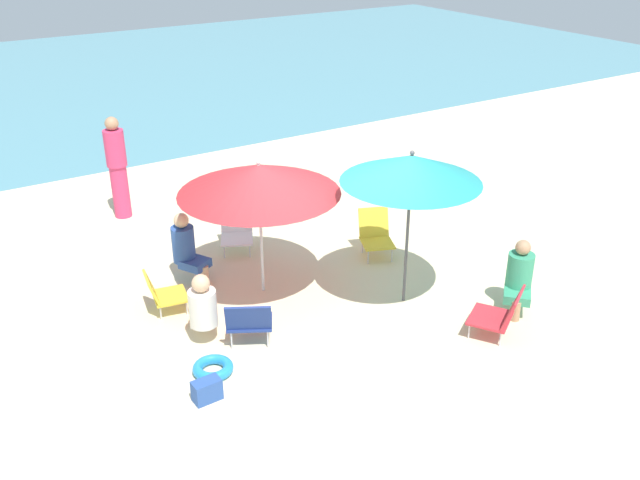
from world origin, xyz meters
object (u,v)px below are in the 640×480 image
object	(u,v)px
beach_chair_e	(162,293)
person_c	(117,167)
person_b	(203,307)
umbrella_teal	(411,169)
beach_bag	(207,390)
beach_chair_b	(237,230)
person_a	(186,246)
beach_chair_a	(249,321)
swim_ring	(213,368)
umbrella_red	(259,179)
person_d	(519,275)
beach_chair_d	(500,314)
beach_chair_c	(375,233)

from	to	relation	value
beach_chair_e	person_c	distance (m)	3.39
person_b	person_c	xyz separation A→B (m)	(0.33, 4.17, 0.42)
umbrella_teal	beach_bag	bearing A→B (deg)	-170.29
beach_chair_e	person_b	xyz separation A→B (m)	(0.20, -0.87, 0.17)
umbrella_teal	beach_bag	size ratio (longest dim) A/B	6.92
beach_chair_b	person_a	distance (m)	1.15
beach_chair_a	swim_ring	world-z (taller)	beach_chair_a
beach_chair_b	beach_chair_e	xyz separation A→B (m)	(-1.63, -1.17, -0.02)
umbrella_red	person_a	size ratio (longest dim) A/B	2.13
umbrella_red	beach_chair_a	size ratio (longest dim) A/B	2.96
person_b	umbrella_teal	bearing A→B (deg)	-80.31
umbrella_teal	beach_chair_b	xyz separation A→B (m)	(-1.19, 2.59, -1.57)
person_b	person_d	xyz separation A→B (m)	(3.74, -1.50, 0.04)
beach_chair_d	person_d	xyz separation A→B (m)	(0.66, 0.35, 0.17)
person_a	person_c	distance (m)	2.66
beach_chair_d	person_a	xyz separation A→B (m)	(-2.66, 3.38, 0.19)
beach_chair_d	beach_chair_e	world-z (taller)	beach_chair_d
beach_chair_d	beach_chair_e	size ratio (longest dim) A/B	1.34
beach_chair_a	swim_ring	xyz separation A→B (m)	(-0.60, -0.26, -0.29)
beach_chair_a	beach_chair_b	world-z (taller)	beach_chair_a
person_b	person_c	size ratio (longest dim) A/B	0.53
umbrella_red	beach_bag	bearing A→B (deg)	-132.42
beach_chair_d	beach_bag	xyz separation A→B (m)	(-3.53, 0.76, -0.19)
person_a	swim_ring	bearing A→B (deg)	-43.31
umbrella_teal	person_d	world-z (taller)	umbrella_teal
umbrella_teal	beach_chair_a	distance (m)	2.70
beach_chair_a	beach_chair_b	distance (m)	2.66
person_c	umbrella_red	bearing A→B (deg)	-9.83
umbrella_red	person_b	distance (m)	1.78
person_a	beach_chair_d	bearing A→B (deg)	10.72
beach_chair_e	person_c	bearing A→B (deg)	91.06
umbrella_red	beach_chair_a	xyz separation A→B (m)	(-0.76, -1.09, -1.29)
person_d	umbrella_red	bearing A→B (deg)	-82.89
beach_chair_b	beach_chair_c	bearing A→B (deg)	79.03
beach_chair_d	beach_chair_a	bearing A→B (deg)	30.00
umbrella_teal	beach_chair_d	bearing A→B (deg)	-70.56
person_a	person_c	xyz separation A→B (m)	(-0.09, 2.64, 0.36)
person_a	person_b	distance (m)	1.58
beach_chair_d	beach_chair_e	distance (m)	4.26
umbrella_red	person_c	xyz separation A→B (m)	(-0.82, 3.49, -0.76)
beach_chair_a	beach_chair_e	xyz separation A→B (m)	(-0.60, 1.28, -0.06)
beach_chair_b	beach_chair_c	xyz separation A→B (m)	(1.68, -1.28, 0.04)
beach_chair_b	person_a	world-z (taller)	person_a
beach_chair_d	person_c	bearing A→B (deg)	-7.29
umbrella_red	umbrella_teal	distance (m)	1.93
person_c	person_d	bearing A→B (deg)	7.86
beach_chair_b	person_b	size ratio (longest dim) A/B	0.83
beach_chair_b	person_a	size ratio (longest dim) A/B	0.76
beach_chair_c	beach_bag	bearing A→B (deg)	-40.69
person_a	person_b	bearing A→B (deg)	-42.95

